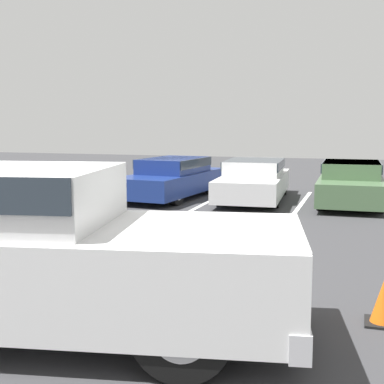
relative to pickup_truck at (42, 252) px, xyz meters
The scene contains 10 objects.
ground_plane 1.37m from the pickup_truck, 136.43° to the left, with size 60.00×60.00×0.00m, color #38383A.
stall_stripe_a 11.43m from the pickup_truck, 108.88° to the left, with size 0.12×5.16×0.01m, color white.
stall_stripe_b 10.87m from the pickup_truck, 95.26° to the left, with size 0.12×5.16×0.01m, color white.
stall_stripe_c 10.96m from the pickup_truck, 81.03° to the left, with size 0.12×5.16×0.01m, color white.
pickup_truck is the anchor object (origin of this frame).
parked_sedan_a 10.95m from the pickup_truck, 102.10° to the left, with size 2.20×4.81×1.24m.
parked_sedan_b 11.02m from the pickup_truck, 88.85° to the left, with size 2.07×4.87×1.22m.
parked_sedan_c 11.37m from the pickup_truck, 74.43° to the left, with size 1.81×4.39×1.23m.
traffic_cone 3.97m from the pickup_truck, 21.79° to the left, with size 0.41×0.41×0.55m.
wheel_stop_curb 13.80m from the pickup_truck, 92.37° to the left, with size 1.94×0.20×0.14m, color #B7B2A8.
Camera 1 is at (4.04, -5.67, 2.36)m, focal length 50.00 mm.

